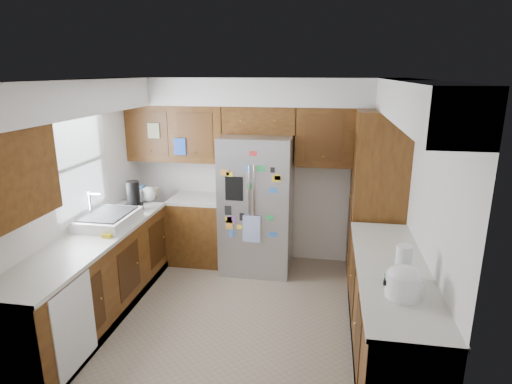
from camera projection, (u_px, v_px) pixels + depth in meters
The scene contains 12 objects.
floor at pixel (239, 314), 4.70m from camera, with size 3.60×3.60×0.00m, color gray.
room_shell at pixel (234, 144), 4.57m from camera, with size 3.64×3.24×2.52m.
left_counter_run at pixel (121, 268), 4.83m from camera, with size 1.36×3.20×0.92m.
right_counter_run at pixel (389, 317), 3.89m from camera, with size 0.63×2.25×0.92m.
pantry at pixel (376, 198), 5.26m from camera, with size 0.60×0.90×2.15m, color #44200D.
fridge at pixel (257, 204), 5.60m from camera, with size 0.90×0.79×1.80m.
bridge_cabinet at pixel (260, 120), 5.52m from camera, with size 0.96×0.34×0.35m, color #44200D.
fridge_top_items at pixel (257, 95), 5.42m from camera, with size 0.88×0.34×0.30m.
sink_assembly at pixel (108, 219), 4.77m from camera, with size 0.52×0.74×0.37m.
left_counter_clutter at pixel (140, 196), 5.44m from camera, with size 0.35×0.88×0.38m.
rice_cooker at pixel (404, 281), 3.23m from camera, with size 0.28×0.27×0.24m.
paper_towel at pixel (403, 262), 3.51m from camera, with size 0.13×0.13×0.29m, color white.
Camera 1 is at (0.89, -4.07, 2.57)m, focal length 30.00 mm.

